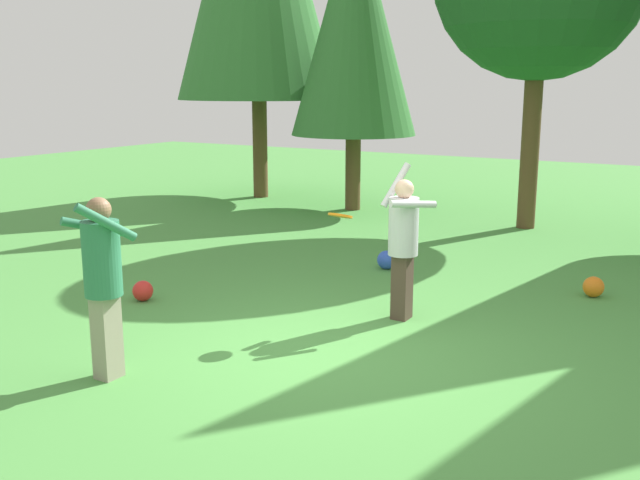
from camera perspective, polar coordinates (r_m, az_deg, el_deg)
name	(u,v)px	position (r m, az deg, el deg)	size (l,w,h in m)	color
ground_plane	(332,355)	(7.35, 0.98, -9.04)	(40.00, 40.00, 0.00)	#4C9342
person_thrower	(403,237)	(8.24, 6.58, 0.23)	(0.67, 0.66, 1.79)	#4C382D
person_catcher	(103,272)	(6.79, -16.76, -2.46)	(0.68, 0.71, 1.69)	gray
frisbee	(340,216)	(7.83, 1.61, 1.93)	(0.28, 0.28, 0.10)	orange
ball_blue	(386,260)	(10.65, 5.26, -1.57)	(0.27, 0.27, 0.27)	blue
ball_orange	(593,287)	(9.87, 20.75, -3.47)	(0.27, 0.27, 0.27)	orange
ball_red	(143,291)	(9.33, -13.79, -3.91)	(0.26, 0.26, 0.26)	red
tree_left	(354,22)	(15.51, 2.73, 16.81)	(2.62, 2.62, 6.27)	brown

